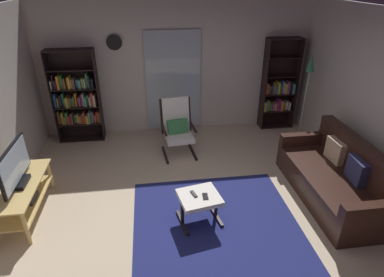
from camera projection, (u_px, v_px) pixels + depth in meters
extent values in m
plane|color=beige|center=(198.00, 216.00, 4.42)|extent=(7.02, 7.02, 0.00)
cube|color=silver|center=(177.00, 68.00, 6.37)|extent=(5.60, 0.06, 2.60)
cube|color=silver|center=(173.00, 82.00, 6.42)|extent=(1.10, 0.01, 2.00)
cube|color=navy|center=(216.00, 224.00, 4.27)|extent=(2.19, 2.13, 0.01)
cube|color=tan|center=(20.00, 185.00, 4.22)|extent=(0.49, 1.25, 0.02)
cube|color=tan|center=(25.00, 201.00, 4.35)|extent=(0.45, 1.19, 0.02)
cylinder|color=tan|center=(26.00, 228.00, 3.86)|extent=(0.05, 0.05, 0.49)
cylinder|color=tan|center=(50.00, 175.00, 4.87)|extent=(0.05, 0.05, 0.49)
cylinder|color=tan|center=(24.00, 177.00, 4.82)|extent=(0.05, 0.05, 0.49)
cube|color=#28282D|center=(24.00, 198.00, 4.32)|extent=(0.29, 0.28, 0.07)
cube|color=black|center=(19.00, 182.00, 4.20)|extent=(0.20, 0.32, 0.05)
cube|color=black|center=(14.00, 165.00, 4.08)|extent=(0.04, 0.90, 0.50)
cube|color=silver|center=(16.00, 164.00, 4.08)|extent=(0.01, 0.84, 0.45)
cube|color=black|center=(53.00, 98.00, 6.02)|extent=(0.02, 0.30, 1.79)
cube|color=black|center=(99.00, 96.00, 6.12)|extent=(0.02, 0.30, 1.79)
cube|color=black|center=(78.00, 95.00, 6.19)|extent=(0.86, 0.02, 1.79)
cube|color=black|center=(84.00, 138.00, 6.47)|extent=(0.83, 0.28, 0.02)
cube|color=black|center=(81.00, 123.00, 6.31)|extent=(0.83, 0.28, 0.02)
cube|color=black|center=(78.00, 106.00, 6.15)|extent=(0.83, 0.28, 0.02)
cube|color=black|center=(75.00, 88.00, 5.98)|extent=(0.83, 0.28, 0.02)
cube|color=black|center=(71.00, 69.00, 5.82)|extent=(0.83, 0.28, 0.02)
cube|color=black|center=(68.00, 50.00, 5.66)|extent=(0.83, 0.28, 0.02)
cube|color=#AA9D33|center=(59.00, 117.00, 6.22)|extent=(0.02, 0.14, 0.26)
cube|color=#C83B33|center=(62.00, 119.00, 6.24)|extent=(0.04, 0.12, 0.18)
cube|color=#919F36|center=(63.00, 118.00, 6.21)|extent=(0.04, 0.16, 0.25)
cube|color=orange|center=(66.00, 119.00, 6.25)|extent=(0.02, 0.20, 0.16)
cube|color=#3B7F40|center=(67.00, 118.00, 6.22)|extent=(0.04, 0.16, 0.24)
cube|color=red|center=(70.00, 119.00, 6.25)|extent=(0.03, 0.24, 0.17)
cube|color=brown|center=(72.00, 118.00, 6.23)|extent=(0.04, 0.15, 0.22)
cube|color=#36783B|center=(76.00, 118.00, 6.28)|extent=(0.04, 0.11, 0.17)
cube|color=beige|center=(78.00, 118.00, 6.28)|extent=(0.03, 0.12, 0.17)
cube|color=orange|center=(80.00, 118.00, 6.28)|extent=(0.04, 0.18, 0.16)
cube|color=brown|center=(83.00, 118.00, 6.27)|extent=(0.03, 0.20, 0.19)
cube|color=#C03C3A|center=(85.00, 117.00, 6.28)|extent=(0.03, 0.20, 0.23)
cube|color=orange|center=(87.00, 119.00, 6.27)|extent=(0.03, 0.16, 0.15)
cube|color=gold|center=(88.00, 118.00, 6.28)|extent=(0.04, 0.23, 0.17)
cube|color=#5B8B98|center=(90.00, 117.00, 6.27)|extent=(0.03, 0.20, 0.23)
cube|color=#3A8C4B|center=(92.00, 116.00, 6.29)|extent=(0.02, 0.18, 0.24)
cube|color=#9D368C|center=(94.00, 117.00, 6.29)|extent=(0.03, 0.15, 0.21)
cube|color=#A78733|center=(96.00, 118.00, 6.31)|extent=(0.02, 0.13, 0.16)
cube|color=red|center=(97.00, 116.00, 6.32)|extent=(0.04, 0.12, 0.21)
cube|color=brown|center=(100.00, 116.00, 6.32)|extent=(0.04, 0.23, 0.22)
cube|color=#2A5FB5|center=(56.00, 100.00, 6.03)|extent=(0.04, 0.15, 0.25)
cube|color=olive|center=(59.00, 102.00, 6.07)|extent=(0.02, 0.20, 0.19)
cube|color=#2A1B31|center=(61.00, 100.00, 6.06)|extent=(0.04, 0.16, 0.24)
cube|color=#2D814D|center=(64.00, 100.00, 6.06)|extent=(0.03, 0.11, 0.26)
cube|color=teal|center=(66.00, 102.00, 6.07)|extent=(0.02, 0.14, 0.16)
cube|color=gold|center=(67.00, 101.00, 6.07)|extent=(0.04, 0.20, 0.20)
cube|color=brown|center=(70.00, 101.00, 6.09)|extent=(0.04, 0.21, 0.19)
cube|color=#388C4F|center=(73.00, 102.00, 6.09)|extent=(0.04, 0.12, 0.16)
cube|color=brown|center=(75.00, 100.00, 6.10)|extent=(0.02, 0.22, 0.21)
cube|color=orange|center=(76.00, 99.00, 6.10)|extent=(0.03, 0.17, 0.26)
cube|color=brown|center=(79.00, 101.00, 6.12)|extent=(0.02, 0.12, 0.16)
cube|color=#964584|center=(80.00, 101.00, 6.10)|extent=(0.03, 0.15, 0.18)
cube|color=#8F3D84|center=(82.00, 100.00, 6.11)|extent=(0.02, 0.12, 0.22)
cube|color=beige|center=(84.00, 99.00, 6.10)|extent=(0.03, 0.14, 0.24)
cube|color=teal|center=(86.00, 101.00, 6.11)|extent=(0.03, 0.18, 0.19)
cube|color=#3C863A|center=(89.00, 100.00, 6.14)|extent=(0.04, 0.14, 0.20)
cube|color=beige|center=(91.00, 101.00, 6.13)|extent=(0.03, 0.22, 0.18)
cube|color=#D43F39|center=(92.00, 99.00, 6.12)|extent=(0.04, 0.19, 0.25)
cube|color=beige|center=(95.00, 100.00, 6.12)|extent=(0.04, 0.22, 0.22)
cube|color=beige|center=(52.00, 84.00, 5.88)|extent=(0.02, 0.20, 0.17)
cube|color=#301930|center=(53.00, 81.00, 5.87)|extent=(0.02, 0.16, 0.27)
cube|color=#2D1730|center=(56.00, 84.00, 5.89)|extent=(0.04, 0.21, 0.18)
cube|color=orange|center=(59.00, 82.00, 5.89)|extent=(0.04, 0.23, 0.25)
cube|color=#32883D|center=(62.00, 82.00, 5.90)|extent=(0.04, 0.16, 0.25)
cube|color=brown|center=(65.00, 83.00, 5.93)|extent=(0.04, 0.19, 0.20)
cube|color=#CA3935|center=(67.00, 83.00, 5.93)|extent=(0.02, 0.11, 0.19)
cube|color=yellow|center=(69.00, 82.00, 5.91)|extent=(0.04, 0.16, 0.22)
cube|color=beige|center=(72.00, 84.00, 5.92)|extent=(0.02, 0.12, 0.17)
cube|color=brown|center=(74.00, 83.00, 5.94)|extent=(0.04, 0.20, 0.19)
cube|color=teal|center=(77.00, 84.00, 5.95)|extent=(0.04, 0.11, 0.15)
cube|color=teal|center=(80.00, 84.00, 5.95)|extent=(0.04, 0.18, 0.16)
cube|color=#929E3D|center=(83.00, 82.00, 5.97)|extent=(0.04, 0.17, 0.18)
cube|color=beige|center=(85.00, 83.00, 5.97)|extent=(0.03, 0.19, 0.17)
cube|color=#3E8E4B|center=(87.00, 80.00, 5.95)|extent=(0.03, 0.13, 0.27)
cube|color=#1A282D|center=(89.00, 81.00, 5.96)|extent=(0.03, 0.20, 0.23)
cube|color=black|center=(93.00, 82.00, 6.00)|extent=(0.04, 0.20, 0.17)
cube|color=black|center=(264.00, 85.00, 6.56)|extent=(0.02, 0.30, 1.88)
cube|color=black|center=(295.00, 84.00, 6.64)|extent=(0.02, 0.30, 1.88)
cube|color=black|center=(277.00, 83.00, 6.72)|extent=(0.70, 0.02, 1.88)
cube|color=black|center=(274.00, 125.00, 7.02)|extent=(0.67, 0.28, 0.02)
cube|color=black|center=(276.00, 110.00, 6.86)|extent=(0.67, 0.28, 0.02)
cube|color=black|center=(278.00, 93.00, 6.68)|extent=(0.67, 0.28, 0.02)
cube|color=black|center=(281.00, 76.00, 6.51)|extent=(0.67, 0.28, 0.02)
cube|color=black|center=(283.00, 57.00, 6.34)|extent=(0.67, 0.28, 0.02)
cube|color=black|center=(286.00, 39.00, 6.17)|extent=(0.67, 0.28, 0.02)
cube|color=gold|center=(264.00, 106.00, 6.75)|extent=(0.04, 0.18, 0.21)
cube|color=teal|center=(265.00, 106.00, 6.76)|extent=(0.02, 0.15, 0.21)
cube|color=teal|center=(267.00, 105.00, 6.76)|extent=(0.02, 0.13, 0.23)
cube|color=#A88A2A|center=(268.00, 105.00, 6.79)|extent=(0.04, 0.14, 0.22)
cube|color=#448048|center=(270.00, 106.00, 6.79)|extent=(0.04, 0.11, 0.18)
cube|color=#894798|center=(273.00, 106.00, 6.81)|extent=(0.04, 0.16, 0.16)
cube|color=orange|center=(275.00, 106.00, 6.81)|extent=(0.04, 0.16, 0.17)
cube|color=purple|center=(277.00, 105.00, 6.81)|extent=(0.02, 0.19, 0.20)
cube|color=purple|center=(278.00, 104.00, 6.81)|extent=(0.02, 0.23, 0.23)
cube|color=orange|center=(280.00, 105.00, 6.82)|extent=(0.04, 0.23, 0.21)
cube|color=brown|center=(282.00, 105.00, 6.82)|extent=(0.02, 0.18, 0.19)
cube|color=gold|center=(284.00, 106.00, 6.85)|extent=(0.04, 0.14, 0.16)
cube|color=beige|center=(286.00, 105.00, 6.85)|extent=(0.04, 0.14, 0.19)
cube|color=beige|center=(288.00, 105.00, 6.84)|extent=(0.04, 0.18, 0.17)
cube|color=red|center=(265.00, 88.00, 6.58)|extent=(0.03, 0.16, 0.23)
cube|color=orange|center=(267.00, 88.00, 6.61)|extent=(0.04, 0.14, 0.22)
cube|color=brown|center=(269.00, 90.00, 6.62)|extent=(0.03, 0.13, 0.16)
cube|color=#2C2530|center=(271.00, 88.00, 6.62)|extent=(0.04, 0.23, 0.22)
cube|color=gold|center=(274.00, 88.00, 6.60)|extent=(0.03, 0.10, 0.23)
cube|color=#325EAB|center=(275.00, 89.00, 6.64)|extent=(0.04, 0.18, 0.18)
cube|color=gold|center=(278.00, 87.00, 6.62)|extent=(0.03, 0.24, 0.25)
cube|color=brown|center=(279.00, 89.00, 6.64)|extent=(0.04, 0.18, 0.19)
cube|color=teal|center=(282.00, 87.00, 6.62)|extent=(0.04, 0.12, 0.26)
cube|color=beige|center=(283.00, 87.00, 6.65)|extent=(0.02, 0.17, 0.23)
cube|color=gold|center=(285.00, 88.00, 6.65)|extent=(0.03, 0.22, 0.21)
cube|color=#9C378F|center=(287.00, 87.00, 6.63)|extent=(0.02, 0.22, 0.26)
cube|color=#272E1C|center=(288.00, 86.00, 6.65)|extent=(0.04, 0.22, 0.27)
cube|color=#A0963F|center=(289.00, 88.00, 6.67)|extent=(0.03, 0.11, 0.19)
cube|color=teal|center=(292.00, 88.00, 6.66)|extent=(0.04, 0.23, 0.21)
cube|color=#331C15|center=(330.00, 186.00, 4.71)|extent=(0.87, 1.99, 0.40)
cube|color=#331C15|center=(359.00, 158.00, 4.55)|extent=(0.18, 1.99, 0.49)
cube|color=#331C15|center=(376.00, 211.00, 3.76)|extent=(0.87, 0.14, 0.20)
cube|color=#331C15|center=(306.00, 139.00, 5.39)|extent=(0.87, 0.14, 0.20)
cube|color=navy|center=(358.00, 170.00, 4.40)|extent=(0.17, 0.39, 0.34)
cube|color=beige|center=(336.00, 151.00, 4.89)|extent=(0.16, 0.39, 0.34)
cube|color=black|center=(193.00, 152.00, 5.97)|extent=(0.10, 0.60, 0.04)
cube|color=black|center=(189.00, 114.00, 5.89)|extent=(0.06, 0.18, 0.63)
cube|color=black|center=(192.00, 126.00, 5.74)|extent=(0.09, 0.52, 0.03)
cube|color=black|center=(165.00, 155.00, 5.86)|extent=(0.10, 0.60, 0.04)
cube|color=black|center=(161.00, 117.00, 5.78)|extent=(0.06, 0.18, 0.63)
cube|color=black|center=(164.00, 129.00, 5.64)|extent=(0.09, 0.52, 0.03)
cube|color=white|center=(179.00, 137.00, 5.73)|extent=(0.53, 0.57, 0.08)
cube|color=white|center=(176.00, 114.00, 5.80)|extent=(0.50, 0.23, 0.60)
cube|color=#387B46|center=(178.00, 128.00, 5.76)|extent=(0.39, 0.26, 0.34)
cube|color=white|center=(200.00, 197.00, 4.17)|extent=(0.60, 0.57, 0.06)
cube|color=black|center=(182.00, 223.00, 4.27)|extent=(0.13, 0.48, 0.04)
cube|color=black|center=(182.00, 212.00, 4.19)|extent=(0.04, 0.04, 0.35)
cube|color=black|center=(216.00, 215.00, 4.41)|extent=(0.13, 0.48, 0.04)
cube|color=black|center=(216.00, 205.00, 4.33)|extent=(0.04, 0.04, 0.35)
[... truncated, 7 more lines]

